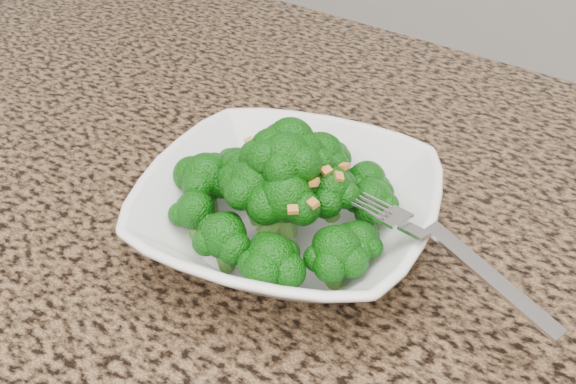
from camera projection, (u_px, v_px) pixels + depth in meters
The scene contains 4 objects.
bowl at pixel (288, 214), 0.57m from camera, with size 0.23×0.23×0.06m, color white.
broccoli_pile at pixel (288, 147), 0.54m from camera, with size 0.20×0.20×0.07m, color #0D5209, non-canonical shape.
garlic_topping at pixel (288, 102), 0.52m from camera, with size 0.12×0.12×0.01m, color #C2822F, non-canonical shape.
fork at pixel (419, 233), 0.50m from camera, with size 0.18×0.03×0.01m, color silver, non-canonical shape.
Camera 1 is at (0.15, 0.03, 1.28)m, focal length 45.00 mm.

